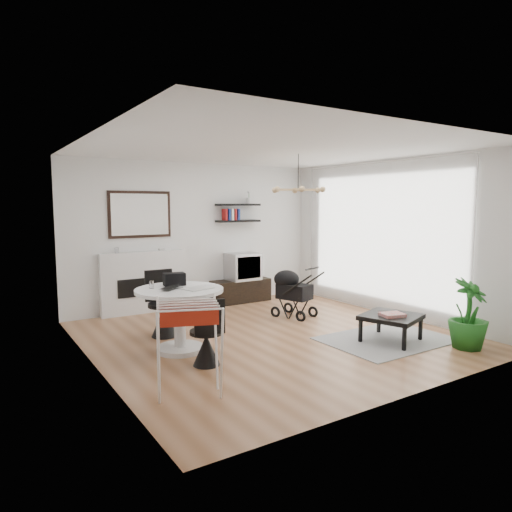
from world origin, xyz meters
TOP-DOWN VIEW (x-y plane):
  - floor at (0.00, 0.00)m, footprint 5.00×5.00m
  - ceiling at (0.00, 0.00)m, footprint 5.00×5.00m
  - wall_back at (0.00, 2.50)m, footprint 5.00×0.00m
  - wall_left at (-2.50, 0.00)m, footprint 0.00×5.00m
  - wall_right at (2.50, 0.00)m, footprint 0.00×5.00m
  - sheer_curtain at (2.40, 0.20)m, footprint 0.04×3.60m
  - fireplace at (-1.10, 2.42)m, footprint 1.50×0.17m
  - shelf_lower at (0.83, 2.37)m, footprint 0.90×0.25m
  - shelf_upper at (0.83, 2.37)m, footprint 0.90×0.25m
  - pendant_lamp at (0.70, 0.30)m, footprint 0.90×0.90m
  - tv_console at (0.83, 2.28)m, footprint 1.19×0.42m
  - crt_tv at (0.87, 2.28)m, footprint 0.61×0.53m
  - dining_table at (-1.41, 0.07)m, footprint 1.15×1.15m
  - laptop at (-1.50, 0.04)m, footprint 0.42×0.40m
  - black_bag at (-1.38, 0.32)m, footprint 0.30×0.21m
  - newspaper at (-1.22, -0.07)m, footprint 0.42×0.38m
  - drinking_glass at (-1.71, 0.27)m, footprint 0.06×0.06m
  - chair_far at (-1.34, 0.85)m, footprint 0.46×0.46m
  - chair_near at (-1.36, -0.61)m, footprint 0.42×0.43m
  - drying_rack at (-1.90, -1.30)m, footprint 0.81×0.78m
  - stroller at (0.97, 0.79)m, footprint 0.66×0.81m
  - rug at (1.28, -1.05)m, footprint 1.79×1.29m
  - coffee_table at (1.25, -1.14)m, footprint 0.92×0.92m
  - magazines at (1.20, -1.20)m, footprint 0.36×0.31m
  - potted_plant at (1.88, -1.90)m, footprint 0.60×0.60m

SIDE VIEW (x-z plane):
  - floor at x=0.00m, z-range 0.00..0.00m
  - rug at x=1.28m, z-range 0.00..0.01m
  - tv_console at x=0.83m, z-range 0.00..0.45m
  - chair_near at x=-1.36m, z-range -0.15..0.68m
  - chair_far at x=-1.34m, z-range -0.18..0.78m
  - coffee_table at x=1.25m, z-range 0.16..0.53m
  - stroller at x=0.97m, z-range -0.06..0.83m
  - magazines at x=1.20m, z-range 0.38..0.43m
  - potted_plant at x=1.88m, z-range 0.00..0.94m
  - drying_rack at x=-1.90m, z-range 0.03..0.98m
  - dining_table at x=-1.41m, z-range 0.13..0.97m
  - fireplace at x=-1.10m, z-range -0.39..1.77m
  - crt_tv at x=0.87m, z-range 0.45..0.98m
  - newspaper at x=-1.22m, z-range 0.84..0.85m
  - laptop at x=-1.50m, z-range 0.84..0.87m
  - drinking_glass at x=-1.71m, z-range 0.84..0.93m
  - black_bag at x=-1.38m, z-range 0.84..1.01m
  - wall_back at x=0.00m, z-range -1.15..3.85m
  - wall_left at x=-2.50m, z-range -1.15..3.85m
  - wall_right at x=2.50m, z-range -1.15..3.85m
  - sheer_curtain at x=2.40m, z-range 0.05..2.65m
  - shelf_lower at x=0.83m, z-range 1.58..1.62m
  - shelf_upper at x=0.83m, z-range 1.90..1.94m
  - pendant_lamp at x=0.70m, z-range 2.10..2.20m
  - ceiling at x=0.00m, z-range 2.70..2.70m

